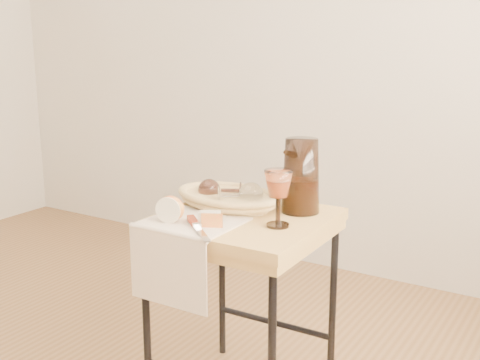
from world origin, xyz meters
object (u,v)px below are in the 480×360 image
Objects in this scene: side_table at (243,310)px; wine_goblet at (278,198)px; bread_basket at (228,200)px; table_knife at (198,227)px; apple_half at (171,208)px; goblet_lying_b at (237,195)px; pitcher at (301,176)px; goblet_lying_a at (223,190)px; tea_towel at (193,222)px.

side_table is 0.43m from wine_goblet.
bread_basket is 1.51× the size of table_knife.
apple_half is at bearing -130.05° from side_table.
table_knife is (-0.03, -0.20, 0.33)m from side_table.
bread_basket is 2.56× the size of goblet_lying_b.
side_table is 0.48m from pitcher.
apple_half is 0.39× the size of table_knife.
pitcher reaches higher than apple_half.
goblet_lying_a is (-0.03, 0.01, 0.02)m from bread_basket.
goblet_lying_a is 0.70× the size of wine_goblet.
pitcher is 1.26× the size of table_knife.
goblet_lying_b is at bearing -165.09° from pitcher.
apple_half is (-0.02, -0.25, -0.00)m from goblet_lying_a.
wine_goblet is at bearing 85.26° from table_knife.
bread_basket is at bearing 91.47° from tea_towel.
side_table is 0.43m from apple_half.
goblet_lying_b is 0.25m from table_knife.
bread_basket is 0.06m from goblet_lying_b.
wine_goblet is 0.25m from table_knife.
table_knife is at bearing -128.14° from pitcher.
side_table is 0.36m from bread_basket.
tea_towel is (-0.09, -0.14, 0.32)m from side_table.
wine_goblet is 2.02× the size of apple_half.
goblet_lying_b is 0.21m from pitcher.
apple_half is at bearing 57.32° from goblet_lying_a.
bread_basket reaches higher than tea_towel.
tea_towel is at bearing -141.14° from goblet_lying_b.
wine_goblet is at bearing 128.98° from goblet_lying_a.
pitcher is (0.26, 0.06, 0.07)m from goblet_lying_a.
pitcher is (0.18, 0.09, 0.07)m from goblet_lying_b.
goblet_lying_b reaches higher than bread_basket.
table_knife is (0.12, -0.03, -0.03)m from apple_half.
apple_half reaches higher than side_table.
table_knife is at bearing -98.42° from side_table.
side_table is at bearing 121.01° from goblet_lying_a.
pitcher is 1.60× the size of wine_goblet.
goblet_lying_b is 1.51× the size of apple_half.
tea_towel is 0.22m from goblet_lying_a.
apple_half reaches higher than table_knife.
apple_half is (-0.29, -0.14, -0.04)m from wine_goblet.
side_table is at bearing 56.39° from tea_towel.
tea_towel is 1.25× the size of table_knife.
side_table is 0.40m from goblet_lying_a.
apple_half is (-0.05, -0.04, 0.04)m from tea_towel.
side_table is 5.27× the size of goblet_lying_a.
goblet_lying_a is 0.09m from goblet_lying_b.
bread_basket reaches higher than side_table.
table_knife is at bearing -44.91° from tea_towel.
goblet_lying_a is 0.94× the size of goblet_lying_b.
apple_half is at bearing -144.55° from pitcher.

